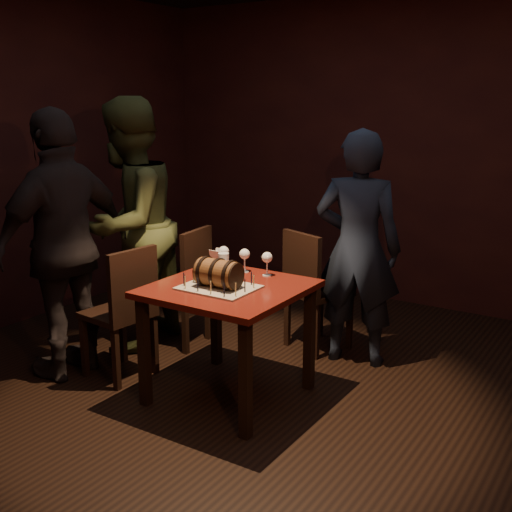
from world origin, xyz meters
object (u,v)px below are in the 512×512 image
object	(u,v)px
barrel_cake	(218,273)
wine_glass_left	(224,252)
pint_of_ale	(224,265)
chair_left_front	(125,306)
person_left_front	(65,245)
person_back	(358,249)
pub_table	(228,303)
chair_left_rear	(186,280)
wine_glass_right	(267,259)
person_left_rear	(129,226)
chair_back	(311,284)
wine_glass_mid	(245,255)

from	to	relation	value
barrel_cake	wine_glass_left	world-z (taller)	barrel_cake
pint_of_ale	chair_left_front	xyz separation A→B (m)	(-0.59, -0.34, -0.30)
person_left_front	pint_of_ale	bearing A→B (deg)	119.42
pint_of_ale	chair_left_front	size ratio (longest dim) A/B	0.16
pint_of_ale	person_back	bearing A→B (deg)	52.74
pub_table	chair_left_rear	distance (m)	0.98
wine_glass_right	person_left_rear	world-z (taller)	person_left_rear
chair_back	person_left_front	distance (m)	1.81
chair_back	person_left_front	xyz separation A→B (m)	(-1.22, -1.27, 0.40)
barrel_cake	chair_left_front	distance (m)	0.81
pint_of_ale	person_left_front	world-z (taller)	person_left_front
chair_left_rear	person_left_rear	world-z (taller)	person_left_rear
wine_glass_left	chair_back	world-z (taller)	chair_back
chair_left_front	person_back	size ratio (longest dim) A/B	0.55
person_back	person_left_rear	distance (m)	1.72
barrel_cake	wine_glass_right	size ratio (longest dim) A/B	2.03
wine_glass_left	chair_left_front	distance (m)	0.76
wine_glass_left	person_left_rear	size ratio (longest dim) A/B	0.08
barrel_cake	chair_back	world-z (taller)	barrel_cake
wine_glass_left	chair_left_front	world-z (taller)	chair_left_front
pub_table	chair_left_front	xyz separation A→B (m)	(-0.75, -0.15, -0.12)
pint_of_ale	wine_glass_right	bearing A→B (deg)	29.73
wine_glass_left	person_back	distance (m)	0.96
wine_glass_mid	person_back	xyz separation A→B (m)	(0.53, 0.65, -0.02)
wine_glass_mid	person_left_front	xyz separation A→B (m)	(-1.06, -0.61, 0.05)
person_left_front	chair_left_front	bearing A→B (deg)	112.57
person_back	wine_glass_mid	bearing A→B (deg)	37.73
person_back	person_left_front	world-z (taller)	person_left_front
chair_left_front	person_left_rear	bearing A→B (deg)	129.28
chair_left_rear	person_left_rear	size ratio (longest dim) A/B	0.49
pub_table	person_back	xyz separation A→B (m)	(0.44, 0.98, 0.21)
wine_glass_left	pint_of_ale	size ratio (longest dim) A/B	1.07
wine_glass_left	person_back	world-z (taller)	person_back
wine_glass_right	pint_of_ale	bearing A→B (deg)	-150.27
barrel_cake	chair_left_rear	xyz separation A→B (m)	(-0.78, 0.64, -0.33)
chair_left_front	person_left_rear	world-z (taller)	person_left_rear
pub_table	person_left_front	world-z (taller)	person_left_front
pint_of_ale	person_left_front	bearing A→B (deg)	-154.45
wine_glass_left	chair_back	bearing A→B (deg)	64.27
wine_glass_mid	person_left_rear	world-z (taller)	person_left_rear
pub_table	chair_left_rear	xyz separation A→B (m)	(-0.79, 0.56, -0.12)
person_left_front	chair_left_rear	bearing A→B (deg)	160.95
wine_glass_mid	person_left_front	distance (m)	1.22
wine_glass_right	wine_glass_mid	bearing A→B (deg)	-179.36
wine_glass_right	pub_table	bearing A→B (deg)	-104.13
barrel_cake	person_back	size ratio (longest dim) A/B	0.19
barrel_cake	wine_glass_mid	size ratio (longest dim) A/B	2.03
pint_of_ale	chair_left_rear	distance (m)	0.79
wine_glass_right	person_left_front	size ratio (longest dim) A/B	0.09
pub_table	pint_of_ale	bearing A→B (deg)	132.08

